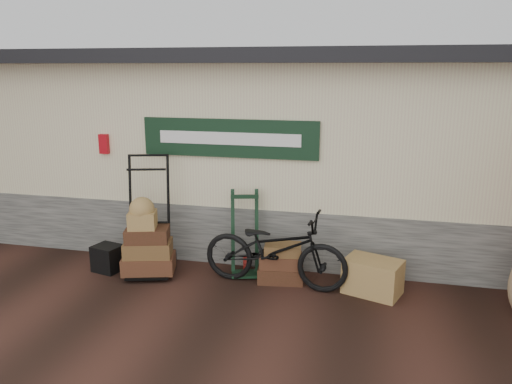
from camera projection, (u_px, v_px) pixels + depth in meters
ground at (232, 294)px, 6.67m from camera, size 80.00×80.00×0.00m
station_building at (273, 144)px, 8.86m from camera, size 14.40×4.10×3.20m
porter_trolley at (149, 214)px, 7.20m from camera, size 1.03×0.88×1.76m
green_barrow at (245, 233)px, 7.19m from camera, size 0.53×0.48×1.24m
suitcase_stack at (281, 262)px, 7.01m from camera, size 0.68×0.48×0.56m
wicker_hamper at (373, 277)px, 6.64m from camera, size 0.84×0.68×0.47m
black_trunk at (108, 258)px, 7.39m from camera, size 0.46×0.42×0.39m
bicycle at (275, 245)px, 6.80m from camera, size 0.88×2.08×1.18m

